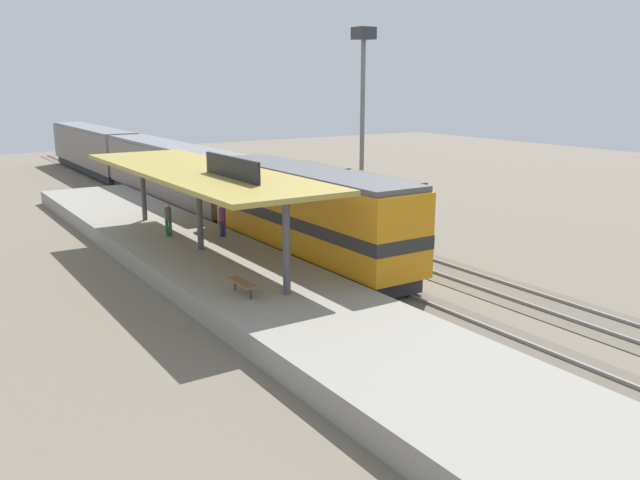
# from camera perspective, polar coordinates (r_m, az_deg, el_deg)

# --- Properties ---
(ground_plane) EXTENTS (120.00, 120.00, 0.00)m
(ground_plane) POSITION_cam_1_polar(r_m,az_deg,el_deg) (34.42, -0.16, -0.76)
(ground_plane) COLOR #706656
(track_near) EXTENTS (3.20, 110.00, 0.16)m
(track_near) POSITION_cam_1_polar(r_m,az_deg,el_deg) (33.40, -3.04, -1.17)
(track_near) COLOR #5F5649
(track_near) RESTS_ON ground
(track_far) EXTENTS (3.20, 110.00, 0.16)m
(track_far) POSITION_cam_1_polar(r_m,az_deg,el_deg) (35.86, 3.32, -0.14)
(track_far) COLOR #5F5649
(track_far) RESTS_ON ground
(platform) EXTENTS (6.00, 44.00, 0.90)m
(platform) POSITION_cam_1_polar(r_m,az_deg,el_deg) (31.32, -10.34, -1.59)
(platform) COLOR gray
(platform) RESTS_ON ground
(station_canopy) EXTENTS (5.20, 18.00, 4.70)m
(station_canopy) POSITION_cam_1_polar(r_m,az_deg,el_deg) (30.43, -10.59, 5.81)
(station_canopy) COLOR #47474C
(station_canopy) RESTS_ON platform
(platform_bench) EXTENTS (0.44, 1.70, 0.50)m
(platform_bench) POSITION_cam_1_polar(r_m,az_deg,el_deg) (24.26, -6.81, -3.77)
(platform_bench) COLOR #333338
(platform_bench) RESTS_ON platform
(locomotive) EXTENTS (2.93, 14.43, 4.44)m
(locomotive) POSITION_cam_1_polar(r_m,az_deg,el_deg) (31.08, -1.11, 2.23)
(locomotive) COLOR #28282D
(locomotive) RESTS_ON track_near
(passenger_carriage_front) EXTENTS (2.90, 20.00, 4.24)m
(passenger_carriage_front) POSITION_cam_1_polar(r_m,az_deg,el_deg) (47.12, -12.91, 5.69)
(passenger_carriage_front) COLOR #28282D
(passenger_carriage_front) RESTS_ON track_near
(passenger_carriage_rear) EXTENTS (2.90, 20.00, 4.24)m
(passenger_carriage_rear) POSITION_cam_1_polar(r_m,az_deg,el_deg) (66.89, -19.27, 7.54)
(passenger_carriage_rear) COLOR #28282D
(passenger_carriage_rear) RESTS_ON track_near
(freight_car) EXTENTS (2.80, 12.00, 3.54)m
(freight_car) POSITION_cam_1_polar(r_m,az_deg,el_deg) (36.95, 1.62, 3.37)
(freight_car) COLOR #28282D
(freight_car) RESTS_ON track_far
(light_mast) EXTENTS (1.10, 1.10, 11.70)m
(light_mast) POSITION_cam_1_polar(r_m,az_deg,el_deg) (39.95, 3.78, 13.38)
(light_mast) COLOR slate
(light_mast) RESTS_ON ground
(person_waiting) EXTENTS (0.34, 0.34, 1.71)m
(person_waiting) POSITION_cam_1_polar(r_m,az_deg,el_deg) (33.34, -8.56, 1.89)
(person_waiting) COLOR navy
(person_waiting) RESTS_ON platform
(person_walking) EXTENTS (0.34, 0.34, 1.71)m
(person_walking) POSITION_cam_1_polar(r_m,az_deg,el_deg) (33.94, -13.15, 1.89)
(person_walking) COLOR #23603D
(person_walking) RESTS_ON platform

